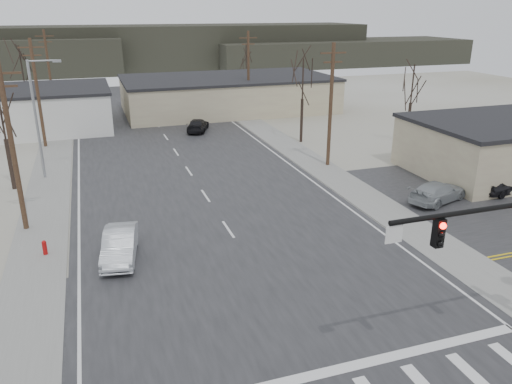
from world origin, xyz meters
TOP-DOWN VIEW (x-y plane):
  - ground at (0.00, 0.00)m, footprint 140.00×140.00m
  - main_road at (0.00, 15.00)m, footprint 18.00×110.00m
  - cross_road at (0.00, 0.00)m, footprint 90.00×10.00m
  - sidewalk_left at (-10.60, 20.00)m, footprint 3.00×90.00m
  - sidewalk_right at (10.60, 20.00)m, footprint 3.00×90.00m
  - fire_hydrant at (-10.20, 8.00)m, footprint 0.24×0.24m
  - building_left_far at (-16.00, 40.00)m, footprint 22.30×12.30m
  - building_right_far at (10.00, 44.00)m, footprint 26.30×14.30m
  - building_lot at (24.00, 12.00)m, footprint 14.30×10.30m
  - upole_left_b at (-11.50, 12.00)m, footprint 2.20×0.30m
  - upole_left_c at (-11.50, 32.00)m, footprint 2.20×0.30m
  - upole_left_d at (-11.50, 52.00)m, footprint 2.20×0.30m
  - upole_right_a at (11.50, 18.00)m, footprint 2.20×0.30m
  - upole_right_b at (11.50, 40.00)m, footprint 2.20×0.30m
  - streetlight_main at (-10.80, 22.00)m, footprint 2.40×0.25m
  - tree_left_near at (-13.00, 20.00)m, footprint 3.30×3.30m
  - tree_right_mid at (12.50, 26.00)m, footprint 3.74×3.74m
  - tree_left_far at (-14.00, 46.00)m, footprint 3.96×3.96m
  - tree_right_far at (15.00, 52.00)m, footprint 3.52×3.52m
  - tree_lot at (22.00, 22.00)m, footprint 3.52×3.52m
  - hill_center at (15.00, 96.00)m, footprint 80.00×18.00m
  - hill_right at (50.00, 90.00)m, footprint 60.00×18.00m
  - sedan_crossing at (-6.38, 6.30)m, footprint 2.34×4.85m
  - car_far_a at (3.71, 33.51)m, footprint 3.43×4.93m
  - car_far_b at (-0.96, 60.24)m, footprint 1.91×3.99m
  - car_parked_dark_a at (20.39, 7.78)m, footprint 4.46×2.37m
  - car_parked_silver at (14.79, 7.89)m, footprint 5.18×3.46m

SIDE VIEW (x-z plane):
  - ground at x=0.00m, z-range 0.00..0.00m
  - cross_road at x=0.00m, z-range 0.00..0.04m
  - main_road at x=0.00m, z-range 0.00..0.05m
  - sidewalk_left at x=-10.60m, z-range 0.00..0.06m
  - sidewalk_right at x=10.60m, z-range 0.00..0.06m
  - fire_hydrant at x=-10.20m, z-range 0.02..0.89m
  - car_far_b at x=-0.96m, z-range 0.05..1.36m
  - car_far_a at x=3.71m, z-range 0.05..1.37m
  - car_parked_silver at x=14.79m, z-range 0.03..1.43m
  - car_parked_dark_a at x=20.39m, z-range 0.03..1.48m
  - sedan_crossing at x=-6.38m, z-range 0.05..1.58m
  - building_right_far at x=10.00m, z-range 0.00..4.30m
  - building_lot at x=24.00m, z-range 0.01..4.31m
  - building_left_far at x=-16.00m, z-range 0.01..4.51m
  - hill_right at x=50.00m, z-range 0.00..5.50m
  - hill_center at x=15.00m, z-range 0.00..9.00m
  - streetlight_main at x=-10.80m, z-range 0.59..9.59m
  - upole_left_b at x=-11.50m, z-range 0.22..10.22m
  - upole_left_c at x=-11.50m, z-range 0.22..10.22m
  - upole_left_d at x=-11.50m, z-range 0.22..10.22m
  - upole_right_a at x=11.50m, z-range 0.22..10.22m
  - upole_right_b at x=11.50m, z-range 0.22..10.22m
  - tree_left_near at x=-13.00m, z-range 1.55..8.90m
  - tree_right_far at x=15.00m, z-range 1.66..9.50m
  - tree_lot at x=22.00m, z-range 1.66..9.50m
  - tree_right_mid at x=12.50m, z-range 1.77..10.10m
  - tree_left_far at x=-14.00m, z-range 1.87..10.69m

